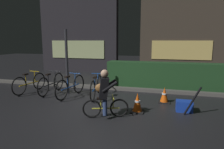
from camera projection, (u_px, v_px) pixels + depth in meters
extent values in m
plane|color=black|center=(100.00, 107.00, 5.92)|extent=(40.00, 40.00, 0.00)
cube|color=#56544F|center=(118.00, 88.00, 8.00)|extent=(12.00, 0.24, 0.12)
cube|color=#214723|center=(164.00, 75.00, 8.32)|extent=(4.80, 0.70, 1.06)
cube|color=#262328|center=(79.00, 33.00, 12.60)|extent=(5.03, 0.50, 4.89)
cube|color=#BFCC8C|center=(77.00, 49.00, 12.52)|extent=(3.52, 0.04, 1.10)
cube|color=#42382D|center=(182.00, 32.00, 11.67)|extent=(4.78, 0.50, 4.92)
cube|color=#F2D172|center=(181.00, 50.00, 11.60)|extent=(3.35, 0.04, 1.10)
cylinder|color=#2D2D33|center=(67.00, 62.00, 7.29)|extent=(0.10, 0.10, 2.36)
torus|color=black|center=(39.00, 81.00, 8.07)|extent=(0.12, 0.68, 0.68)
torus|color=black|center=(19.00, 86.00, 7.14)|extent=(0.12, 0.68, 0.68)
cylinder|color=gold|center=(30.00, 83.00, 7.60)|extent=(0.15, 1.01, 0.04)
cylinder|color=gold|center=(26.00, 79.00, 7.41)|extent=(0.03, 0.03, 0.38)
cube|color=black|center=(25.00, 74.00, 7.38)|extent=(0.12, 0.21, 0.05)
cylinder|color=gold|center=(35.00, 77.00, 7.82)|extent=(0.03, 0.03, 0.43)
cylinder|color=gold|center=(34.00, 71.00, 7.79)|extent=(0.46, 0.08, 0.02)
torus|color=black|center=(59.00, 81.00, 7.98)|extent=(0.05, 0.70, 0.70)
torus|color=black|center=(43.00, 87.00, 6.99)|extent=(0.05, 0.70, 0.70)
cylinder|color=black|center=(51.00, 84.00, 7.49)|extent=(0.04, 1.04, 0.04)
cylinder|color=black|center=(48.00, 80.00, 7.28)|extent=(0.03, 0.03, 0.39)
cube|color=black|center=(48.00, 74.00, 7.25)|extent=(0.10, 0.20, 0.05)
cylinder|color=black|center=(55.00, 77.00, 7.72)|extent=(0.03, 0.03, 0.44)
cylinder|color=black|center=(55.00, 71.00, 7.69)|extent=(0.46, 0.03, 0.02)
torus|color=black|center=(79.00, 84.00, 7.50)|extent=(0.14, 0.69, 0.69)
torus|color=black|center=(62.00, 90.00, 6.56)|extent=(0.14, 0.69, 0.69)
cylinder|color=#19479E|center=(71.00, 87.00, 7.03)|extent=(0.19, 1.03, 0.04)
cylinder|color=#19479E|center=(67.00, 82.00, 6.83)|extent=(0.03, 0.03, 0.39)
cube|color=black|center=(67.00, 77.00, 6.80)|extent=(0.13, 0.21, 0.05)
cylinder|color=#19479E|center=(75.00, 79.00, 7.25)|extent=(0.03, 0.03, 0.44)
cylinder|color=#19479E|center=(75.00, 73.00, 7.21)|extent=(0.46, 0.09, 0.02)
torus|color=black|center=(99.00, 84.00, 7.45)|extent=(0.13, 0.69, 0.69)
torus|color=black|center=(93.00, 91.00, 6.44)|extent=(0.13, 0.69, 0.69)
cylinder|color=#19479E|center=(96.00, 87.00, 6.94)|extent=(0.16, 1.04, 0.04)
cylinder|color=#19479E|center=(95.00, 83.00, 6.73)|extent=(0.03, 0.03, 0.39)
cube|color=black|center=(95.00, 77.00, 6.70)|extent=(0.12, 0.21, 0.05)
cylinder|color=#19479E|center=(98.00, 80.00, 7.19)|extent=(0.03, 0.03, 0.44)
cylinder|color=#19479E|center=(98.00, 74.00, 7.15)|extent=(0.46, 0.08, 0.02)
cube|color=black|center=(137.00, 111.00, 5.54)|extent=(0.36, 0.36, 0.03)
cone|color=#EA560F|center=(137.00, 102.00, 5.49)|extent=(0.26, 0.26, 0.51)
cylinder|color=white|center=(137.00, 101.00, 5.48)|extent=(0.16, 0.16, 0.05)
cube|color=black|center=(164.00, 102.00, 6.39)|extent=(0.36, 0.36, 0.03)
cone|color=#EA560F|center=(164.00, 94.00, 6.34)|extent=(0.26, 0.26, 0.47)
cylinder|color=white|center=(164.00, 94.00, 6.34)|extent=(0.16, 0.16, 0.05)
cube|color=#193DB7|center=(184.00, 106.00, 5.57)|extent=(0.45, 0.33, 0.30)
torus|color=black|center=(119.00, 108.00, 5.14)|extent=(0.47, 0.21, 0.48)
torus|color=black|center=(92.00, 109.00, 5.08)|extent=(0.47, 0.21, 0.48)
cylinder|color=gold|center=(106.00, 108.00, 5.11)|extent=(0.67, 0.27, 0.04)
cylinder|color=gold|center=(101.00, 104.00, 5.08)|extent=(0.03, 0.03, 0.26)
cube|color=black|center=(101.00, 99.00, 5.06)|extent=(0.22, 0.16, 0.05)
cylinder|color=gold|center=(113.00, 103.00, 5.10)|extent=(0.03, 0.03, 0.30)
cylinder|color=gold|center=(113.00, 97.00, 5.08)|extent=(0.18, 0.44, 0.02)
cylinder|color=navy|center=(105.00, 105.00, 5.20)|extent=(0.17, 0.23, 0.42)
cylinder|color=navy|center=(105.00, 107.00, 5.00)|extent=(0.17, 0.23, 0.42)
cube|color=black|center=(104.00, 88.00, 5.02)|extent=(0.35, 0.39, 0.54)
sphere|color=tan|center=(105.00, 74.00, 4.96)|extent=(0.20, 0.20, 0.20)
cylinder|color=black|center=(109.00, 84.00, 5.16)|extent=(0.40, 0.21, 0.29)
cylinder|color=black|center=(110.00, 87.00, 4.88)|extent=(0.40, 0.21, 0.29)
ellipsoid|color=brown|center=(101.00, 88.00, 5.22)|extent=(0.36, 0.26, 0.24)
cylinder|color=black|center=(193.00, 101.00, 5.25)|extent=(0.44, 0.13, 0.78)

